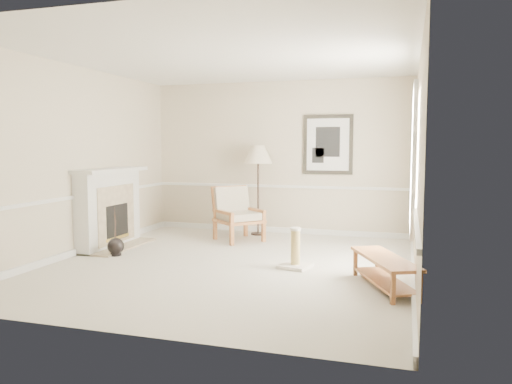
# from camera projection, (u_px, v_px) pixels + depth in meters

# --- Properties ---
(ground) EXTENTS (5.50, 5.50, 0.00)m
(ground) POSITION_uv_depth(u_px,v_px,m) (230.00, 264.00, 7.08)
(ground) COLOR silver
(ground) RESTS_ON ground
(room) EXTENTS (5.04, 5.54, 2.92)m
(room) POSITION_uv_depth(u_px,v_px,m) (241.00, 133.00, 6.94)
(room) COLOR beige
(room) RESTS_ON ground
(fireplace) EXTENTS (0.64, 1.64, 1.31)m
(fireplace) POSITION_uv_depth(u_px,v_px,m) (110.00, 209.00, 8.28)
(fireplace) COLOR white
(fireplace) RESTS_ON ground
(floor_vase) EXTENTS (0.26, 0.26, 0.75)m
(floor_vase) POSITION_uv_depth(u_px,v_px,m) (116.00, 247.00, 7.64)
(floor_vase) COLOR black
(floor_vase) RESTS_ON ground
(armchair) EXTENTS (1.05, 1.04, 0.95)m
(armchair) POSITION_uv_depth(u_px,v_px,m) (236.00, 211.00, 8.90)
(armchair) COLOR #AB7237
(armchair) RESTS_ON ground
(floor_lamp) EXTENTS (0.68, 0.68, 1.69)m
(floor_lamp) POSITION_uv_depth(u_px,v_px,m) (258.00, 157.00, 9.32)
(floor_lamp) COLOR black
(floor_lamp) RESTS_ON ground
(bench) EXTENTS (0.91, 1.36, 0.37)m
(bench) POSITION_uv_depth(u_px,v_px,m) (385.00, 267.00, 5.89)
(bench) COLOR #AB7237
(bench) RESTS_ON ground
(scratching_post) EXTENTS (0.48, 0.48, 0.56)m
(scratching_post) POSITION_uv_depth(u_px,v_px,m) (295.00, 255.00, 6.88)
(scratching_post) COLOR white
(scratching_post) RESTS_ON ground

